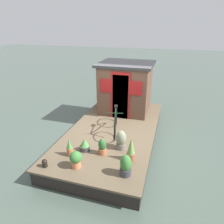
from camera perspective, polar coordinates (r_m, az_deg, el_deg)
ground_plane at (r=7.43m, az=0.45°, el=-7.80°), size 60.00×60.00×0.00m
houseboat_deck at (r=7.30m, az=0.46°, el=-6.18°), size 5.66×2.89×0.48m
houseboat_cabin at (r=8.35m, az=3.84°, el=7.00°), size 1.87×2.11×2.00m
bicycle at (r=6.81m, az=1.02°, el=-2.38°), size 1.75×0.57×0.88m
potted_plant_succulent at (r=5.79m, az=-11.86°, el=-9.81°), size 0.17×0.17×0.51m
potted_plant_rosemary at (r=5.97m, az=-7.70°, el=-9.15°), size 0.29×0.29×0.37m
potted_plant_thyme at (r=5.95m, az=2.55°, el=-7.90°), size 0.30×0.30×0.58m
potted_plant_mint at (r=5.76m, az=-2.74°, el=-9.76°), size 0.23×0.23×0.47m
potted_plant_basil at (r=5.48m, az=5.36°, el=-10.46°), size 0.23×0.23×0.69m
potted_plant_lavender at (r=5.33m, az=-10.15°, el=-12.85°), size 0.32×0.32×0.46m
potted_plant_ivy at (r=5.02m, az=3.85°, el=-14.83°), size 0.28×0.28×0.56m
mooring_bollard at (r=5.61m, az=-18.40°, el=-13.43°), size 0.13×0.13×0.22m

